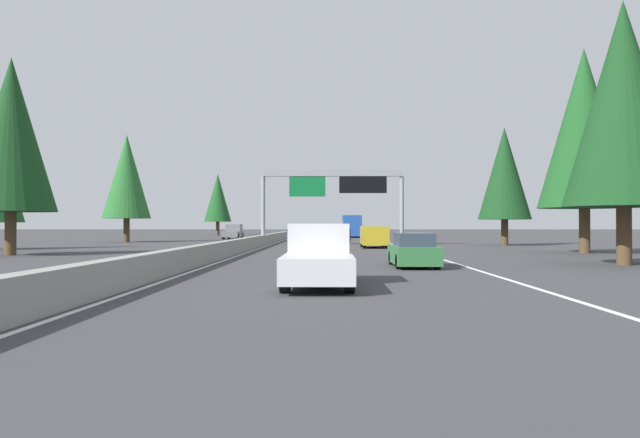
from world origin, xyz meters
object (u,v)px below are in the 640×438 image
object	(u,v)px
sign_gantry_overhead	(334,186)
conifer_right_near	(584,128)
conifer_left_mid	(127,177)
pickup_distant_a	(319,255)
conifer_right_foreground	(623,104)
conifer_left_far	(218,198)
bus_far_right	(351,225)
conifer_left_foreground	(11,135)
oncoming_near	(233,232)
minivan_near_center	(374,236)
sedan_mid_right	(413,251)
conifer_right_mid	(504,174)
sedan_near_right	(350,231)

from	to	relation	value
sign_gantry_overhead	conifer_right_near	distance (m)	21.69
conifer_right_near	conifer_left_mid	bearing A→B (deg)	57.91
pickup_distant_a	conifer_right_foreground	world-z (taller)	conifer_right_foreground
conifer_right_near	conifer_left_far	distance (m)	72.88
bus_far_right	conifer_left_foreground	bearing A→B (deg)	156.71
oncoming_near	pickup_distant_a	bearing A→B (deg)	11.73
minivan_near_center	conifer_left_foreground	size ratio (longest dim) A/B	0.42
sedan_mid_right	conifer_right_mid	distance (m)	29.55
minivan_near_center	conifer_left_mid	size ratio (longest dim) A/B	0.44
bus_far_right	conifer_right_near	world-z (taller)	conifer_right_near
conifer_left_mid	conifer_right_near	bearing A→B (deg)	-122.09
sedan_mid_right	bus_far_right	bearing A→B (deg)	0.44
oncoming_near	conifer_right_mid	size ratio (longest dim) A/B	0.54
bus_far_right	conifer_right_near	distance (m)	50.57
pickup_distant_a	conifer_right_near	world-z (taller)	conifer_right_near
conifer_left_foreground	conifer_left_far	distance (m)	66.74
conifer_left_far	conifer_right_foreground	bearing A→B (deg)	-156.51
conifer_left_far	minivan_near_center	bearing A→B (deg)	-157.49
sedan_near_right	pickup_distant_a	bearing A→B (deg)	177.34
conifer_right_near	oncoming_near	bearing A→B (deg)	37.48
conifer_right_foreground	conifer_right_near	distance (m)	11.59
pickup_distant_a	conifer_right_near	xyz separation A→B (m)	(20.08, -16.63, 7.08)
conifer_left_foreground	conifer_right_near	bearing A→B (deg)	-84.98
conifer_right_mid	conifer_left_far	distance (m)	60.36
bus_far_right	conifer_left_far	world-z (taller)	conifer_left_far
pickup_distant_a	conifer_left_far	world-z (taller)	conifer_left_far
conifer_left_mid	conifer_right_foreground	bearing A→B (deg)	-135.16
conifer_left_mid	sedan_mid_right	bearing A→B (deg)	-145.33
sign_gantry_overhead	pickup_distant_a	world-z (taller)	sign_gantry_overhead
minivan_near_center	bus_far_right	world-z (taller)	bus_far_right
sign_gantry_overhead	pickup_distant_a	distance (m)	34.89
sedan_near_right	conifer_left_foreground	bearing A→B (deg)	161.31
sedan_near_right	conifer_left_far	size ratio (longest dim) A/B	0.42
conifer_left_foreground	conifer_right_mid	bearing A→B (deg)	-63.34
sedan_mid_right	sedan_near_right	xyz separation A→B (m)	(75.97, 0.08, 0.00)
sedan_mid_right	bus_far_right	xyz separation A→B (m)	(60.81, 0.47, 1.03)
minivan_near_center	conifer_right_near	world-z (taller)	conifer_right_near
conifer_left_foreground	conifer_right_foreground	bearing A→B (deg)	-104.03
sedan_mid_right	oncoming_near	xyz separation A→B (m)	(49.58, 15.86, 0.23)
oncoming_near	bus_far_right	bearing A→B (deg)	126.10
sign_gantry_overhead	oncoming_near	world-z (taller)	sign_gantry_overhead
sign_gantry_overhead	conifer_right_near	size ratio (longest dim) A/B	0.96
minivan_near_center	conifer_right_near	size ratio (longest dim) A/B	0.38
bus_far_right	conifer_right_near	bearing A→B (deg)	-164.83
sign_gantry_overhead	bus_far_right	size ratio (longest dim) A/B	1.10
conifer_right_foreground	conifer_right_mid	bearing A→B (deg)	-4.66
conifer_left_mid	conifer_left_far	distance (m)	40.17
conifer_right_mid	conifer_left_far	xyz separation A→B (m)	(49.47, 34.57, 0.11)
sign_gantry_overhead	sedan_mid_right	size ratio (longest dim) A/B	2.88
sign_gantry_overhead	conifer_right_foreground	world-z (taller)	conifer_right_foreground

